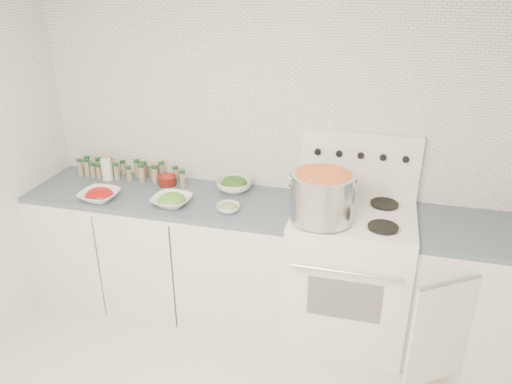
% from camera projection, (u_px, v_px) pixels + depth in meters
% --- Properties ---
extents(room_walls, '(3.54, 3.04, 2.52)m').
position_uv_depth(room_walls, '(218.00, 189.00, 1.93)').
color(room_walls, white).
rests_on(room_walls, ground).
extents(counter_left, '(1.85, 0.62, 0.90)m').
position_uv_depth(counter_left, '(167.00, 250.00, 3.63)').
color(counter_left, white).
rests_on(counter_left, ground).
extents(stove, '(0.76, 0.70, 1.36)m').
position_uv_depth(stove, '(349.00, 270.00, 3.31)').
color(stove, white).
rests_on(stove, ground).
extents(counter_right, '(0.89, 0.85, 0.90)m').
position_uv_depth(counter_right, '(480.00, 295.00, 3.14)').
color(counter_right, white).
rests_on(counter_right, ground).
extents(stock_pot, '(0.40, 0.38, 0.29)m').
position_uv_depth(stock_pot, '(322.00, 195.00, 2.95)').
color(stock_pot, silver).
rests_on(stock_pot, stove).
extents(bowl_tomato, '(0.27, 0.27, 0.08)m').
position_uv_depth(bowl_tomato, '(99.00, 195.00, 3.34)').
color(bowl_tomato, white).
rests_on(bowl_tomato, counter_left).
extents(bowl_snowpea, '(0.27, 0.27, 0.08)m').
position_uv_depth(bowl_snowpea, '(172.00, 200.00, 3.27)').
color(bowl_snowpea, white).
rests_on(bowl_snowpea, counter_left).
extents(bowl_broccoli, '(0.31, 0.31, 0.10)m').
position_uv_depth(bowl_broccoli, '(234.00, 184.00, 3.48)').
color(bowl_broccoli, white).
rests_on(bowl_broccoli, counter_left).
extents(bowl_zucchini, '(0.18, 0.18, 0.06)m').
position_uv_depth(bowl_zucchini, '(228.00, 207.00, 3.19)').
color(bowl_zucchini, white).
rests_on(bowl_zucchini, counter_left).
extents(bowl_pepper, '(0.13, 0.13, 0.08)m').
position_uv_depth(bowl_pepper, '(167.00, 180.00, 3.57)').
color(bowl_pepper, '#5E1610').
rests_on(bowl_pepper, counter_left).
extents(salt_canister, '(0.09, 0.09, 0.16)m').
position_uv_depth(salt_canister, '(107.00, 169.00, 3.65)').
color(salt_canister, white).
rests_on(salt_canister, counter_left).
extents(tin_can, '(0.09, 0.09, 0.10)m').
position_uv_depth(tin_can, '(153.00, 171.00, 3.69)').
color(tin_can, '#ADA492').
rests_on(tin_can, counter_left).
extents(spice_cluster, '(0.86, 0.16, 0.13)m').
position_uv_depth(spice_cluster, '(125.00, 170.00, 3.68)').
color(spice_cluster, gray).
rests_on(spice_cluster, counter_left).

